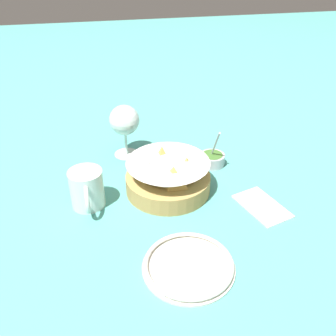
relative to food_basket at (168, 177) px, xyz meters
The scene contains 7 objects.
ground_plane 0.04m from the food_basket, 163.38° to the left, with size 4.00×4.00×0.00m, color teal.
food_basket is the anchor object (origin of this frame).
sauce_cup 0.17m from the food_basket, 122.37° to the left, with size 0.07×0.07×0.12m.
wine_glass 0.21m from the food_basket, 158.03° to the right, with size 0.08×0.08×0.14m.
beer_mug 0.19m from the food_basket, 84.39° to the right, with size 0.11×0.08×0.09m.
side_plate 0.25m from the food_basket, ahead, with size 0.17×0.17×0.01m.
napkin 0.23m from the food_basket, 60.64° to the left, with size 0.14×0.11×0.01m.
Camera 1 is at (0.73, -0.16, 0.53)m, focal length 40.00 mm.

